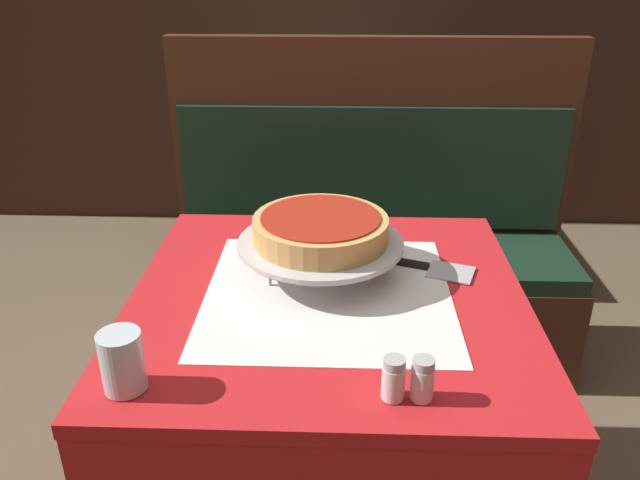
% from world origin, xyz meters
% --- Properties ---
extents(dining_table_front, '(0.87, 0.87, 0.74)m').
position_xyz_m(dining_table_front, '(0.00, 0.00, 0.62)').
color(dining_table_front, red).
rests_on(dining_table_front, ground_plane).
extents(dining_table_rear, '(0.81, 0.81, 0.74)m').
position_xyz_m(dining_table_rear, '(-0.04, 1.63, 0.63)').
color(dining_table_rear, '#1E6B33').
rests_on(dining_table_rear, ground_plane).
extents(booth_bench, '(1.44, 0.45, 1.15)m').
position_xyz_m(booth_bench, '(0.13, 0.85, 0.34)').
color(booth_bench, '#4C2819').
rests_on(booth_bench, ground_plane).
extents(pizza_pan_stand, '(0.38, 0.38, 0.08)m').
position_xyz_m(pizza_pan_stand, '(-0.02, 0.09, 0.81)').
color(pizza_pan_stand, '#ADADB2').
rests_on(pizza_pan_stand, dining_table_front).
extents(deep_dish_pizza, '(0.31, 0.31, 0.06)m').
position_xyz_m(deep_dish_pizza, '(-0.02, 0.09, 0.85)').
color(deep_dish_pizza, tan).
rests_on(deep_dish_pizza, pizza_pan_stand).
extents(pizza_server, '(0.28, 0.14, 0.01)m').
position_xyz_m(pizza_server, '(0.21, 0.13, 0.74)').
color(pizza_server, '#BCBCC1').
rests_on(pizza_server, dining_table_front).
extents(water_glass_near, '(0.07, 0.07, 0.11)m').
position_xyz_m(water_glass_near, '(-0.34, -0.34, 0.79)').
color(water_glass_near, silver).
rests_on(water_glass_near, dining_table_front).
extents(salt_shaker, '(0.04, 0.04, 0.08)m').
position_xyz_m(salt_shaker, '(0.12, -0.35, 0.78)').
color(salt_shaker, silver).
rests_on(salt_shaker, dining_table_front).
extents(pepper_shaker, '(0.04, 0.04, 0.08)m').
position_xyz_m(pepper_shaker, '(0.17, -0.35, 0.78)').
color(pepper_shaker, silver).
rests_on(pepper_shaker, dining_table_front).
extents(condiment_caddy, '(0.12, 0.12, 0.15)m').
position_xyz_m(condiment_caddy, '(0.02, 1.69, 0.78)').
color(condiment_caddy, black).
rests_on(condiment_caddy, dining_table_rear).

